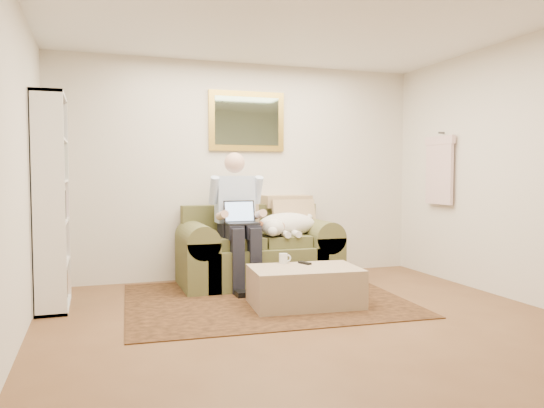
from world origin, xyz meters
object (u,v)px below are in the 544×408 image
coffee_mug (283,258)px  sleeping_dog (287,224)px  seated_man (239,220)px  laptop (241,218)px  bookshelf (51,202)px  sofa (258,257)px  ottoman (305,287)px

coffee_mug → sleeping_dog: bearing=67.4°
seated_man → laptop: size_ratio=4.33×
seated_man → sleeping_dog: 0.60m
sleeping_dog → bookshelf: bearing=-172.5°
laptop → bookshelf: 1.91m
sleeping_dog → sofa: bearing=164.3°
sofa → bookshelf: 2.30m
laptop → ottoman: 1.15m
sofa → bookshelf: (-2.16, -0.42, 0.69)m
sleeping_dog → bookshelf: 2.52m
ottoman → coffee_mug: coffee_mug is taller
sleeping_dog → coffee_mug: 0.88m
seated_man → bookshelf: (-1.89, -0.25, 0.25)m
seated_man → laptop: bearing=-90.0°
sofa → bookshelf: size_ratio=0.89×
laptop → seated_man: bearing=90.0°
sofa → laptop: bearing=-139.0°
sofa → sleeping_dog: (0.32, -0.09, 0.37)m
ottoman → bookshelf: bookshelf is taller
ottoman → sofa: bearing=96.0°
sleeping_dog → ottoman: sleeping_dog is taller
seated_man → ottoman: (0.39, -0.97, -0.56)m
coffee_mug → ottoman: bearing=-66.0°
seated_man → coffee_mug: bearing=-69.2°
seated_man → coffee_mug: seated_man is taller
sofa → coffee_mug: (-0.00, -0.86, 0.11)m
bookshelf → sofa: bearing=10.9°
seated_man → bookshelf: bookshelf is taller
sofa → sleeping_dog: size_ratio=2.43×
seated_man → bookshelf: bearing=-172.4°
bookshelf → laptop: bearing=5.5°
seated_man → laptop: seated_man is taller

